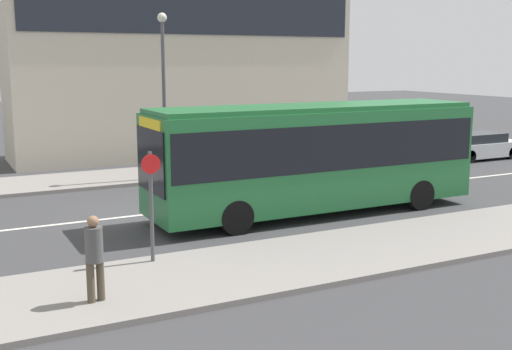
# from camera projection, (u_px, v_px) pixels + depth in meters

# --- Properties ---
(ground_plane) EXTENTS (120.00, 120.00, 0.00)m
(ground_plane) POSITION_uv_depth(u_px,v_px,m) (154.00, 214.00, 19.79)
(ground_plane) COLOR #3A3A3D
(sidewalk_near) EXTENTS (44.00, 3.50, 0.13)m
(sidewalk_near) POSITION_uv_depth(u_px,v_px,m) (242.00, 270.00, 14.31)
(sidewalk_near) COLOR gray
(sidewalk_near) RESTS_ON ground_plane
(sidewalk_far) EXTENTS (44.00, 3.50, 0.13)m
(sidewalk_far) POSITION_uv_depth(u_px,v_px,m) (104.00, 179.00, 25.26)
(sidewalk_far) COLOR gray
(sidewalk_far) RESTS_ON ground_plane
(lane_centerline) EXTENTS (41.80, 0.16, 0.01)m
(lane_centerline) POSITION_uv_depth(u_px,v_px,m) (154.00, 214.00, 19.79)
(lane_centerline) COLOR silver
(lane_centerline) RESTS_ON ground_plane
(city_bus) EXTENTS (10.41, 2.59, 3.34)m
(city_bus) POSITION_uv_depth(u_px,v_px,m) (315.00, 152.00, 19.56)
(city_bus) COLOR #236B38
(city_bus) RESTS_ON ground_plane
(parked_car_0) EXTENTS (3.99, 1.86, 1.40)m
(parked_car_0) POSITION_uv_depth(u_px,v_px,m) (402.00, 153.00, 28.06)
(parked_car_0) COLOR silver
(parked_car_0) RESTS_ON ground_plane
(parked_car_1) EXTENTS (4.36, 1.72, 1.25)m
(parked_car_1) POSITION_uv_depth(u_px,v_px,m) (479.00, 146.00, 30.62)
(parked_car_1) COLOR silver
(parked_car_1) RESTS_ON ground_plane
(pedestrian_near_stop) EXTENTS (0.35, 0.34, 1.68)m
(pedestrian_near_stop) POSITION_uv_depth(u_px,v_px,m) (94.00, 253.00, 12.11)
(pedestrian_near_stop) COLOR #4C4233
(pedestrian_near_stop) RESTS_ON sidewalk_near
(bus_stop_sign) EXTENTS (0.44, 0.12, 2.54)m
(bus_stop_sign) POSITION_uv_depth(u_px,v_px,m) (151.00, 198.00, 14.45)
(bus_stop_sign) COLOR #4C4C51
(bus_stop_sign) RESTS_ON sidewalk_near
(street_lamp) EXTENTS (0.36, 0.36, 6.29)m
(street_lamp) POSITION_uv_depth(u_px,v_px,m) (164.00, 78.00, 24.37)
(street_lamp) COLOR #4C4C51
(street_lamp) RESTS_ON sidewalk_far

